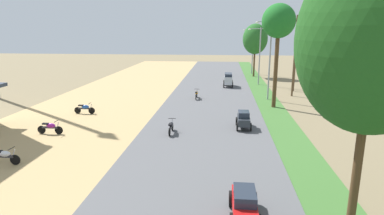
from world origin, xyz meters
name	(u,v)px	position (x,y,z in m)	size (l,w,h in m)	color
parked_motorbike_second	(4,156)	(-10.25, 13.11, 0.55)	(1.80, 0.54, 0.94)	black
parked_motorbike_third	(50,127)	(-10.50, 18.24, 0.55)	(1.80, 0.54, 0.94)	black
parked_motorbike_fourth	(85,108)	(-10.44, 23.72, 0.55)	(1.80, 0.54, 0.94)	black
median_tree_nearest	(374,40)	(5.79, 8.82, 6.73)	(4.71, 4.71, 9.67)	#4C351E
median_tree_second	(279,23)	(5.91, 27.76, 7.63)	(2.91, 2.91, 9.20)	#4C351E
median_tree_third	(255,39)	(5.83, 47.65, 5.64)	(3.67, 3.67, 7.83)	#4C351E
streetlamp_near	(270,55)	(5.80, 31.06, 4.59)	(3.16, 0.20, 7.87)	gray
streetlamp_mid	(260,52)	(5.80, 40.34, 4.25)	(3.16, 0.20, 7.22)	gray
streetlamp_far	(253,48)	(5.80, 50.76, 4.21)	(3.16, 0.20, 7.13)	gray
utility_pole_near	(296,53)	(9.42, 36.31, 4.44)	(1.80, 0.20, 8.50)	brown
utility_pole_far	(295,55)	(8.67, 33.35, 4.44)	(1.80, 0.20, 8.49)	brown
car_sedan_red	(244,202)	(2.10, 9.24, 0.74)	(1.10, 2.26, 1.19)	red
car_hatchback_charcoal	(244,119)	(2.74, 20.84, 0.75)	(1.04, 2.00, 1.23)	#282D33
car_van_silver	(228,79)	(1.85, 38.21, 1.02)	(1.19, 2.41, 1.67)	#B7BCC1
motorbike_ahead_second	(171,126)	(-2.29, 19.15, 0.57)	(0.54, 1.80, 0.94)	black
motorbike_ahead_third	(196,94)	(-1.49, 30.63, 0.57)	(0.54, 1.80, 0.94)	black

